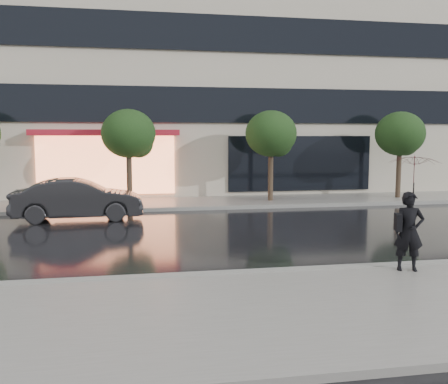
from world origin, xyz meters
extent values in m
plane|color=black|center=(0.00, 0.00, 0.00)|extent=(120.00, 120.00, 0.00)
cube|color=slate|center=(0.00, -3.25, 0.06)|extent=(60.00, 4.50, 0.12)
cube|color=slate|center=(0.00, 10.25, 0.06)|extent=(60.00, 3.50, 0.12)
cube|color=gray|center=(0.00, -1.00, 0.07)|extent=(60.00, 0.25, 0.14)
cube|color=gray|center=(0.00, 8.50, 0.07)|extent=(60.00, 0.25, 0.14)
cube|color=#BEB1A1|center=(0.00, 18.00, 9.00)|extent=(30.00, 12.00, 18.00)
cube|color=black|center=(0.00, 11.94, 4.30)|extent=(28.00, 0.12, 1.60)
cube|color=black|center=(0.00, 11.94, 7.50)|extent=(28.00, 0.12, 1.60)
cube|color=#FF8C59|center=(-4.00, 11.92, 1.60)|extent=(6.00, 0.10, 2.60)
cube|color=#AA1A2B|center=(-4.00, 11.59, 3.05)|extent=(6.40, 0.70, 0.25)
cube|color=black|center=(5.00, 11.94, 1.60)|extent=(7.00, 0.10, 2.60)
cylinder|color=#33261C|center=(-3.00, 10.00, 1.10)|extent=(0.22, 0.22, 2.20)
ellipsoid|color=black|center=(-3.00, 10.00, 3.00)|extent=(2.20, 2.20, 1.98)
sphere|color=black|center=(-2.60, 10.20, 2.60)|extent=(1.20, 1.20, 1.20)
cylinder|color=#33261C|center=(3.00, 10.00, 1.10)|extent=(0.22, 0.22, 2.20)
ellipsoid|color=black|center=(3.00, 10.00, 3.00)|extent=(2.20, 2.20, 1.98)
sphere|color=black|center=(3.40, 10.20, 2.60)|extent=(1.20, 1.20, 1.20)
cylinder|color=#33261C|center=(9.00, 10.00, 1.10)|extent=(0.22, 0.22, 2.20)
ellipsoid|color=black|center=(9.00, 10.00, 3.00)|extent=(2.20, 2.20, 1.98)
sphere|color=black|center=(9.40, 10.20, 2.60)|extent=(1.20, 1.20, 1.20)
imported|color=black|center=(-4.73, 6.92, 0.72)|extent=(4.44, 1.69, 1.44)
imported|color=black|center=(2.75, -1.50, 0.94)|extent=(0.68, 0.55, 1.64)
imported|color=#380A10|center=(2.80, -1.52, 2.06)|extent=(1.27, 1.29, 0.93)
cylinder|color=black|center=(2.80, -1.52, 1.54)|extent=(0.02, 0.02, 0.82)
cube|color=black|center=(2.51, -1.48, 1.14)|extent=(0.19, 0.32, 0.35)
camera|label=1|loc=(-2.80, -10.77, 2.89)|focal=40.00mm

